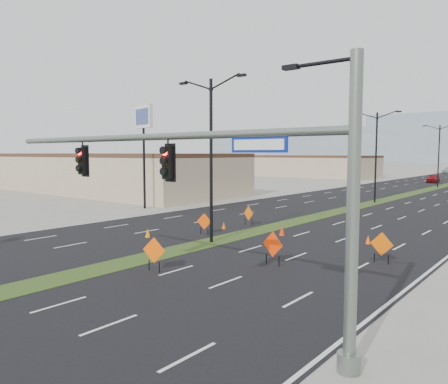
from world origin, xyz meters
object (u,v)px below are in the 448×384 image
Objects in this scene: streetlight_0 at (211,155)px; cone_3 at (224,225)px; streetlight_2 at (439,154)px; cone_2 at (368,240)px; construction_sign_1 at (204,222)px; construction_sign_2 at (249,214)px; car_left at (433,178)px; cone_1 at (282,231)px; car_far at (448,170)px; pole_sign_west at (143,124)px; cone_0 at (148,233)px; streetlight_1 at (376,154)px; construction_sign_3 at (154,252)px; construction_sign_4 at (273,246)px; construction_sign_5 at (382,245)px; signal_mast at (210,177)px.

streetlight_0 is 18.32× the size of cone_3.
streetlight_2 is 18.19× the size of cone_2.
construction_sign_1 is at bearing -92.24° from streetlight_2.
streetlight_2 is at bearing 106.45° from construction_sign_2.
car_left reaches higher than cone_1.
car_far is 105.46m from pole_sign_west.
car_left is 69.69m from cone_0.
construction_sign_1 is at bearing -158.11° from cone_2.
cone_2 is at bearing 12.76° from construction_sign_2.
streetlight_2 reaches higher than cone_0.
pole_sign_west is at bearing -168.62° from construction_sign_2.
car_left is at bearing -75.86° from car_far.
car_left is 6.98× the size of cone_1.
streetlight_2 is 51.57m from cone_1.
streetlight_1 is 1.00× the size of streetlight_2.
car_far is 3.82× the size of construction_sign_1.
streetlight_0 is 16.74× the size of cone_0.
car_left reaches higher than construction_sign_1.
streetlight_0 reaches higher than cone_1.
streetlight_2 reaches higher than cone_2.
streetlight_0 reaches higher than cone_2.
construction_sign_3 is at bearing -39.04° from cone_0.
construction_sign_1 is 10.64m from cone_2.
car_far is at bearing 107.99° from construction_sign_4.
cone_0 is at bearing -163.53° from construction_sign_5.
pole_sign_west is at bearing 170.04° from construction_sign_5.
construction_sign_5 is at bearing -61.66° from cone_2.
streetlight_2 reaches higher than construction_sign_5.
car_left is 64.07m from cone_3.
cone_0 is 5.94m from cone_3.
streetlight_0 and streetlight_2 have the same top height.
cone_1 is 5.61m from cone_2.
car_far reaches higher than construction_sign_1.
streetlight_0 is 18.19× the size of cone_2.
cone_1 is at bearing 43.11° from cone_0.
cone_2 is at bearing -70.88° from streetlight_1.
construction_sign_2 is at bearing 73.98° from cone_0.
streetlight_0 is 1.80× the size of car_far.
streetlight_0 is at bearing -166.46° from construction_sign_5.
cone_0 is at bearing 126.64° from construction_sign_3.
streetlight_1 is 6.29× the size of construction_sign_5.
cone_0 is (-2.33, -8.11, -0.57)m from construction_sign_2.
construction_sign_2 is at bearing 161.59° from construction_sign_5.
streetlight_1 is (-8.56, 38.00, 0.63)m from signal_mast.
pole_sign_west is at bearing -108.86° from streetlight_2.
streetlight_2 is at bearing 87.30° from cone_3.
streetlight_0 is (-8.56, 10.00, 0.63)m from signal_mast.
construction_sign_3 is at bearing -25.27° from pole_sign_west.
streetlight_0 is at bearing -54.64° from construction_sign_2.
cone_1 is at bearing 75.92° from construction_sign_3.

